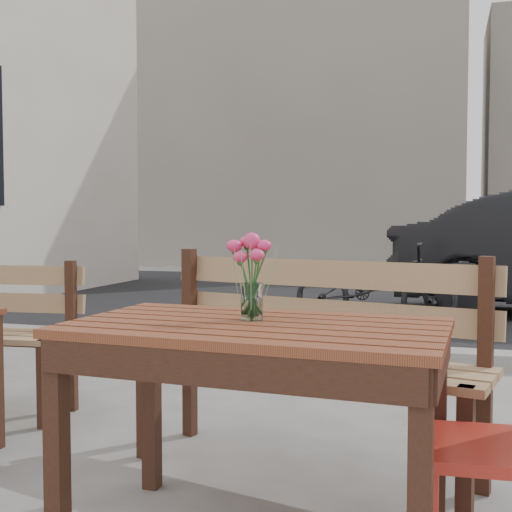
{
  "coord_description": "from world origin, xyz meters",
  "views": [
    {
      "loc": [
        0.56,
        -2.01,
        1.08
      ],
      "look_at": [
        -0.06,
        0.11,
        0.97
      ],
      "focal_mm": 45.0,
      "sensor_mm": 36.0,
      "label": 1
    }
  ],
  "objects": [
    {
      "name": "main_table",
      "position": [
        -0.03,
        -0.01,
        0.63
      ],
      "size": [
        1.26,
        0.78,
        0.75
      ],
      "rotation": [
        0.0,
        0.0,
        -0.06
      ],
      "color": "maroon",
      "rests_on": "ground"
    },
    {
      "name": "bicycle",
      "position": [
        -0.13,
        4.73,
        0.44
      ],
      "size": [
        1.69,
        0.62,
        0.88
      ],
      "primitive_type": "imported",
      "rotation": [
        0.0,
        0.0,
        1.55
      ],
      "color": "black",
      "rests_on": "ground"
    },
    {
      "name": "backdrop_buildings",
      "position": [
        0.17,
        14.4,
        3.6
      ],
      "size": [
        15.5,
        4.0,
        8.0
      ],
      "color": "gray",
      "rests_on": "ground"
    },
    {
      "name": "street",
      "position": [
        0.0,
        5.06,
        0.03
      ],
      "size": [
        30.0,
        8.12,
        0.12
      ],
      "color": "black",
      "rests_on": "ground"
    },
    {
      "name": "main_bench",
      "position": [
        0.01,
        0.74,
        0.59
      ],
      "size": [
        1.63,
        0.81,
        0.97
      ],
      "rotation": [
        0.0,
        0.0,
        -0.23
      ],
      "color": "#A17C53",
      "rests_on": "ground"
    },
    {
      "name": "main_vase",
      "position": [
        -0.06,
        0.06,
        0.94
      ],
      "size": [
        0.16,
        0.16,
        0.29
      ],
      "color": "white",
      "rests_on": "main_table"
    },
    {
      "name": "red_chair",
      "position": [
        0.77,
        0.01,
        0.46
      ],
      "size": [
        0.42,
        0.42,
        0.8
      ],
      "rotation": [
        0.0,
        0.0,
        -1.5
      ],
      "color": "#B3291E",
      "rests_on": "ground"
    }
  ]
}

